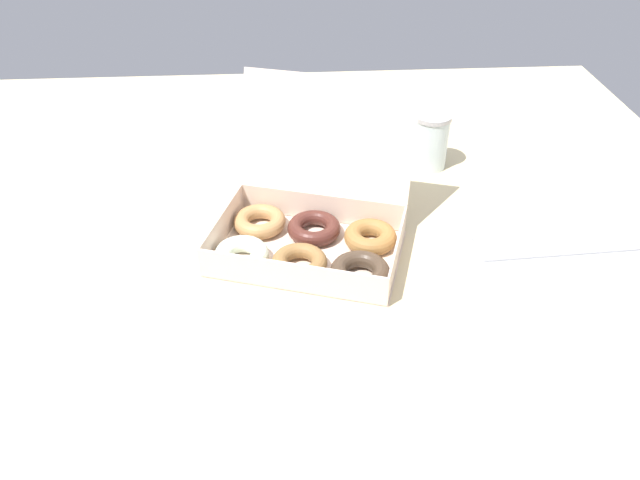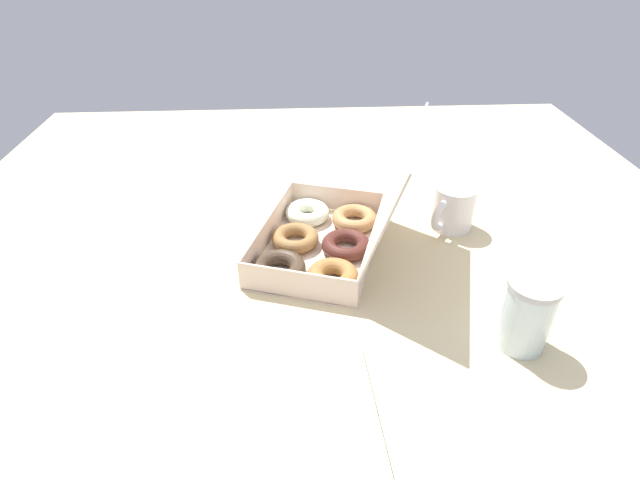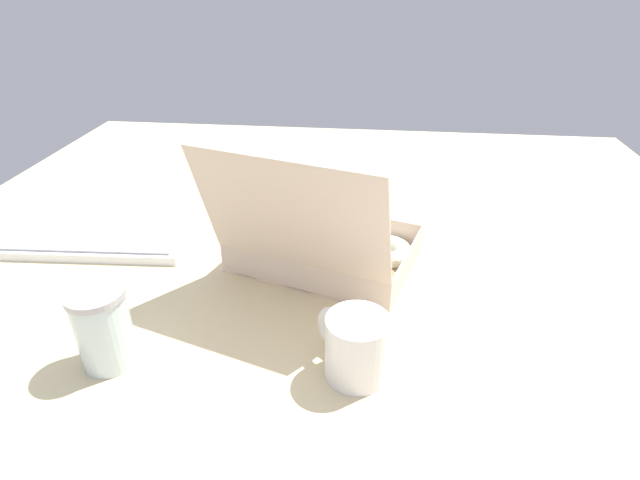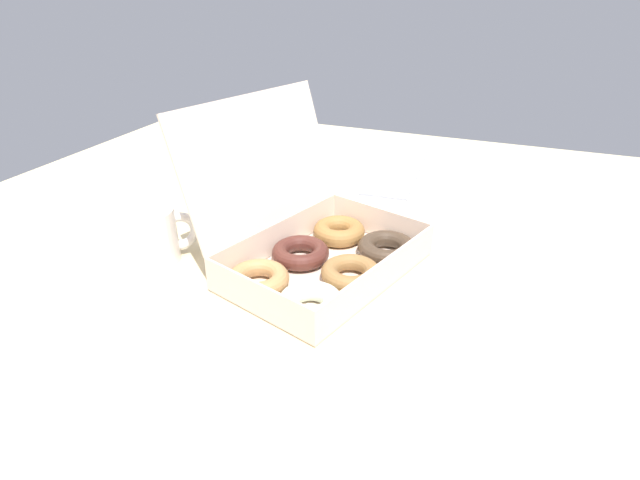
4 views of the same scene
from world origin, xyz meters
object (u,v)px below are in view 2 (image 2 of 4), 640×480
coffee_mug (452,207)px  keyboard (336,456)px  donut_box (327,237)px  glass_jar (527,314)px

coffee_mug → keyboard: bearing=-28.6°
donut_box → glass_jar: size_ratio=3.22×
keyboard → coffee_mug: 63.94cm
donut_box → coffee_mug: 29.59cm
keyboard → glass_jar: size_ratio=3.10×
coffee_mug → glass_jar: 36.54cm
keyboard → coffee_mug: bearing=151.4°
donut_box → coffee_mug: size_ratio=3.65×
donut_box → coffee_mug: (-7.83, 28.49, 1.57)cm
keyboard → donut_box: bearing=177.6°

